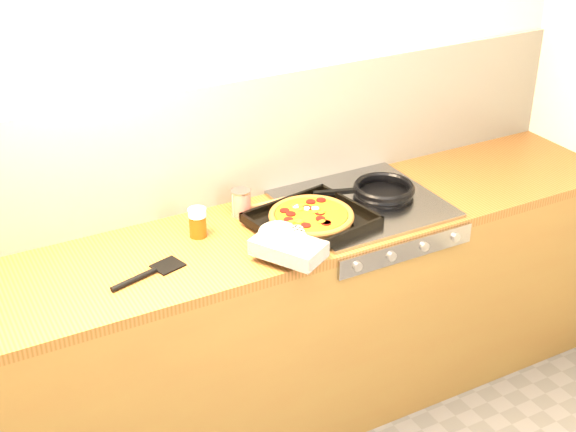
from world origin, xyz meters
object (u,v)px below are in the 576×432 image
frying_pan (382,190)px  tomato_can (241,203)px  juice_glass (198,222)px  pizza_on_tray (304,225)px

frying_pan → tomato_can: bearing=165.8°
frying_pan → juice_glass: juice_glass is taller
tomato_can → juice_glass: (-0.21, -0.07, 0.00)m
pizza_on_tray → frying_pan: pizza_on_tray is taller
frying_pan → tomato_can: 0.58m
pizza_on_tray → juice_glass: (-0.35, 0.18, 0.01)m
frying_pan → juice_glass: size_ratio=3.86×
pizza_on_tray → tomato_can: 0.29m
pizza_on_tray → juice_glass: bearing=152.4°
pizza_on_tray → frying_pan: size_ratio=1.28×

